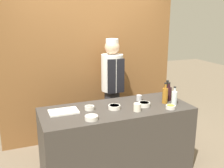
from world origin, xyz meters
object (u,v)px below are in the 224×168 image
(sauce_bowl_purple, at_px, (114,107))
(bottle_clear, at_px, (174,98))
(sauce_bowl_brown, at_px, (91,118))
(sauce_bowl_orange, at_px, (144,104))
(chef_center, at_px, (112,87))
(sauce_bowl_yellow, at_px, (171,107))
(cutting_board, at_px, (64,112))
(cup_steel, at_px, (139,98))
(bottle_amber, at_px, (165,95))
(bottle_soy, at_px, (167,90))
(sauce_bowl_white, at_px, (89,108))
(bottle_wine, at_px, (168,93))
(cup_cream, at_px, (137,107))

(sauce_bowl_purple, relative_size, bottle_clear, 0.63)
(sauce_bowl_brown, bearing_deg, bottle_clear, 4.62)
(sauce_bowl_orange, distance_m, chef_center, 0.87)
(sauce_bowl_yellow, xyz_separation_m, bottle_clear, (0.14, 0.12, 0.07))
(cutting_board, distance_m, cup_steel, 1.08)
(sauce_bowl_brown, distance_m, cutting_board, 0.43)
(sauce_bowl_orange, height_order, cutting_board, sauce_bowl_orange)
(cutting_board, height_order, bottle_amber, bottle_amber)
(cup_steel, xyz_separation_m, chef_center, (-0.15, 0.63, 0.01))
(chef_center, bearing_deg, sauce_bowl_purple, -109.84)
(chef_center, bearing_deg, bottle_soy, -45.13)
(sauce_bowl_orange, height_order, sauce_bowl_brown, sauce_bowl_orange)
(sauce_bowl_white, distance_m, bottle_amber, 1.03)
(sauce_bowl_white, distance_m, cup_steel, 0.76)
(cutting_board, height_order, cup_steel, cup_steel)
(bottle_wine, height_order, bottle_clear, bottle_wine)
(sauce_bowl_yellow, xyz_separation_m, sauce_bowl_brown, (-1.05, 0.03, 0.00))
(sauce_bowl_yellow, height_order, bottle_clear, bottle_clear)
(bottle_soy, distance_m, cup_steel, 0.46)
(sauce_bowl_purple, bearing_deg, bottle_soy, 11.87)
(sauce_bowl_brown, relative_size, sauce_bowl_purple, 0.97)
(sauce_bowl_white, height_order, bottle_clear, bottle_clear)
(bottle_wine, relative_size, bottle_amber, 0.90)
(sauce_bowl_white, height_order, bottle_soy, bottle_soy)
(sauce_bowl_brown, xyz_separation_m, cup_cream, (0.61, 0.05, 0.02))
(sauce_bowl_white, bearing_deg, bottle_amber, -7.44)
(sauce_bowl_yellow, bearing_deg, cup_steel, 116.91)
(sauce_bowl_yellow, relative_size, bottle_soy, 0.51)
(cutting_board, bearing_deg, chef_center, 36.91)
(bottle_wine, xyz_separation_m, bottle_clear, (-0.03, -0.18, -0.00))
(sauce_bowl_white, height_order, sauce_bowl_brown, same)
(bottle_soy, bearing_deg, bottle_clear, -107.16)
(sauce_bowl_brown, distance_m, bottle_amber, 1.12)
(sauce_bowl_white, height_order, cup_steel, cup_steel)
(sauce_bowl_orange, relative_size, cup_steel, 1.96)
(sauce_bowl_yellow, height_order, cup_cream, cup_cream)
(sauce_bowl_brown, height_order, cutting_board, sauce_bowl_brown)
(sauce_bowl_orange, bearing_deg, cup_steel, 79.22)
(sauce_bowl_yellow, bearing_deg, bottle_wine, 61.75)
(sauce_bowl_orange, relative_size, sauce_bowl_yellow, 1.23)
(sauce_bowl_yellow, distance_m, bottle_wine, 0.35)
(sauce_bowl_brown, bearing_deg, cup_cream, 5.05)
(cutting_board, bearing_deg, sauce_bowl_purple, -10.66)
(cutting_board, bearing_deg, bottle_clear, -10.09)
(bottle_soy, bearing_deg, cutting_board, -177.30)
(bottle_soy, xyz_separation_m, bottle_amber, (-0.19, -0.24, 0.02))
(sauce_bowl_purple, xyz_separation_m, cup_steel, (0.45, 0.18, 0.01))
(sauce_bowl_orange, xyz_separation_m, bottle_soy, (0.50, 0.24, 0.07))
(cup_steel, bearing_deg, cup_cream, -120.53)
(sauce_bowl_orange, distance_m, cutting_board, 1.04)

